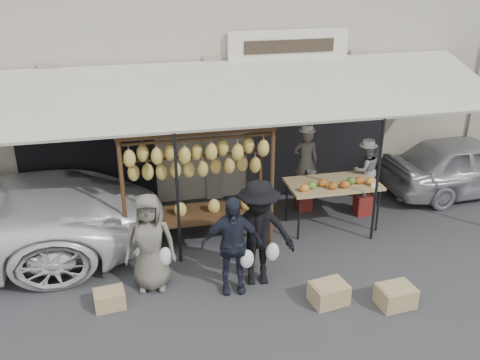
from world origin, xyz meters
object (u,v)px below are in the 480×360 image
(customer_right, at_px, (258,233))
(crate_near_a, at_px, (329,293))
(banana_rack, at_px, (196,162))
(customer_mid, at_px, (232,245))
(crate_near_b, at_px, (396,296))
(vendor_left, at_px, (306,161))
(customer_left, at_px, (150,242))
(crate_far, at_px, (110,299))
(vendor_right, at_px, (366,170))
(produce_table, at_px, (334,185))
(sedan, at_px, (468,165))

(customer_right, xyz_separation_m, crate_near_a, (0.91, -0.76, -0.72))
(banana_rack, xyz_separation_m, customer_mid, (0.30, -1.53, -0.78))
(crate_near_a, relative_size, crate_near_b, 1.00)
(crate_near_a, bearing_deg, banana_rack, 127.16)
(vendor_left, height_order, customer_left, vendor_left)
(customer_mid, distance_m, crate_far, 1.98)
(vendor_right, height_order, crate_near_b, vendor_right)
(vendor_right, distance_m, customer_mid, 3.63)
(customer_mid, height_order, crate_near_b, customer_mid)
(customer_left, relative_size, customer_right, 0.91)
(vendor_right, bearing_deg, crate_near_a, 54.89)
(produce_table, xyz_separation_m, crate_far, (-4.13, -1.60, -0.74))
(produce_table, relative_size, crate_near_b, 3.22)
(crate_far, bearing_deg, customer_left, 29.82)
(vendor_left, xyz_separation_m, customer_left, (-3.18, -2.03, -0.27))
(banana_rack, distance_m, sedan, 6.12)
(vendor_right, bearing_deg, customer_right, 33.35)
(vendor_right, relative_size, crate_near_b, 2.02)
(customer_mid, xyz_separation_m, crate_far, (-1.87, -0.03, -0.66))
(vendor_left, distance_m, customer_left, 3.78)
(banana_rack, distance_m, customer_right, 1.74)
(customer_right, xyz_separation_m, sedan, (5.24, 2.33, -0.25))
(produce_table, bearing_deg, customer_right, -141.41)
(vendor_right, bearing_deg, sedan, -170.72)
(banana_rack, xyz_separation_m, vendor_right, (3.36, 0.42, -0.63))
(crate_near_b, bearing_deg, vendor_left, 95.60)
(crate_far, bearing_deg, sedan, 18.20)
(vendor_left, distance_m, crate_far, 4.63)
(crate_near_a, relative_size, crate_far, 1.20)
(banana_rack, xyz_separation_m, crate_near_b, (2.59, -2.45, -1.42))
(customer_right, bearing_deg, vendor_right, 42.08)
(vendor_left, distance_m, vendor_right, 1.18)
(produce_table, relative_size, sedan, 0.46)
(produce_table, bearing_deg, crate_near_b, -89.20)
(vendor_left, bearing_deg, vendor_right, 172.53)
(customer_right, height_order, crate_far, customer_right)
(banana_rack, distance_m, crate_far, 2.64)
(crate_near_a, distance_m, crate_near_b, 0.99)
(crate_far, height_order, sedan, sedan)
(produce_table, xyz_separation_m, crate_near_a, (-0.91, -2.21, -0.72))
(customer_right, bearing_deg, vendor_left, 63.03)
(vendor_left, height_order, crate_far, vendor_left)
(vendor_left, height_order, crate_near_a, vendor_left)
(crate_far, relative_size, sedan, 0.12)
(customer_left, height_order, crate_far, customer_left)
(customer_left, relative_size, crate_near_a, 3.00)
(customer_left, distance_m, crate_near_b, 3.78)
(customer_mid, bearing_deg, customer_right, 21.03)
(vendor_right, xyz_separation_m, customer_left, (-4.27, -1.60, -0.15))
(banana_rack, distance_m, vendor_right, 3.44)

